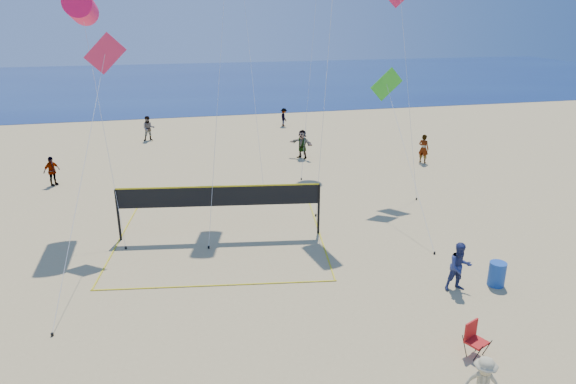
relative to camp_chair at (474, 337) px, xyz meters
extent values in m
cube|color=navy|center=(-3.83, 60.71, -0.54)|extent=(140.00, 50.00, 0.03)
imported|color=navy|center=(1.44, 3.24, 0.31)|extent=(0.88, 0.71, 1.73)
imported|color=gray|center=(-14.09, 18.22, 0.25)|extent=(0.95, 0.94, 1.61)
imported|color=gray|center=(0.47, 20.47, 0.36)|extent=(1.52, 1.65, 1.84)
imported|color=gray|center=(7.53, 17.71, 0.35)|extent=(0.75, 0.78, 1.80)
imported|color=gray|center=(-9.22, 27.55, 0.35)|extent=(0.91, 0.73, 1.80)
imported|color=gray|center=(1.45, 30.15, 0.18)|extent=(0.61, 0.99, 1.47)
cube|color=red|center=(0.04, -0.09, -0.12)|extent=(0.68, 0.66, 0.06)
cube|color=red|center=(-0.05, 0.11, 0.17)|extent=(0.51, 0.26, 0.53)
cylinder|color=black|center=(-0.08, -0.35, -0.31)|extent=(0.13, 0.26, 0.69)
cylinder|color=black|center=(-0.23, 0.00, -0.31)|extent=(0.13, 0.26, 0.69)
cylinder|color=black|center=(0.31, -0.18, -0.31)|extent=(0.13, 0.26, 0.69)
cylinder|color=black|center=(0.15, 0.18, -0.31)|extent=(0.13, 0.26, 0.69)
cylinder|color=#18459E|center=(2.90, 3.21, -0.13)|extent=(0.71, 0.71, 0.86)
cylinder|color=black|center=(-10.02, 10.04, 0.55)|extent=(0.10, 0.10, 2.20)
cylinder|color=black|center=(-1.85, 8.81, 0.55)|extent=(0.10, 0.10, 2.20)
cube|color=black|center=(-5.94, 9.43, 1.23)|extent=(8.16, 1.25, 0.83)
cube|color=yellow|center=(-5.94, 9.43, 1.67)|extent=(8.17, 1.26, 0.06)
cube|color=yellow|center=(-6.55, 5.35, -0.55)|extent=(8.37, 1.31, 0.02)
cube|color=yellow|center=(-5.32, 13.51, -0.55)|extent=(8.37, 1.31, 0.02)
cylinder|color=#FF114E|center=(-10.83, 13.00, 8.54)|extent=(1.22, 2.76, 1.49)
cylinder|color=silver|center=(-10.30, 11.04, 4.02)|extent=(1.08, 3.93, 9.05)
cylinder|color=black|center=(-9.76, 9.09, -0.51)|extent=(0.08, 0.08, 0.10)
cylinder|color=silver|center=(-5.44, 11.69, 6.28)|extent=(2.22, 6.64, 13.58)
cylinder|color=black|center=(-6.54, 8.38, -0.51)|extent=(0.08, 0.08, 0.10)
cylinder|color=silver|center=(-1.04, 11.01, 4.56)|extent=(0.78, 0.63, 10.13)
cylinder|color=black|center=(-1.41, 10.70, -0.51)|extent=(0.08, 0.08, 0.10)
cube|color=#E52751|center=(-9.89, 10.92, 6.87)|extent=(1.63, 0.27, 1.61)
cylinder|color=silver|center=(-10.69, 7.22, 3.18)|extent=(1.61, 7.41, 7.38)
cylinder|color=black|center=(-11.48, 3.52, -0.51)|extent=(0.08, 0.08, 0.10)
cube|color=green|center=(2.39, 12.28, 5.15)|extent=(1.63, 0.24, 1.61)
cylinder|color=silver|center=(2.20, 9.07, 2.32)|extent=(0.39, 6.43, 5.67)
cylinder|color=black|center=(2.01, 5.86, -0.51)|extent=(0.08, 0.08, 0.10)
cylinder|color=silver|center=(4.01, 13.22, 4.42)|extent=(0.22, 3.17, 9.85)
cylinder|color=black|center=(4.11, 11.64, -0.51)|extent=(0.08, 0.08, 0.10)
cylinder|color=silver|center=(-3.32, 16.55, 5.35)|extent=(0.13, 7.17, 11.72)
cylinder|color=black|center=(-3.38, 12.97, -0.51)|extent=(0.08, 0.08, 0.10)
cylinder|color=silver|center=(0.38, 18.38, 5.52)|extent=(2.20, 4.58, 12.05)
cylinder|color=black|center=(-0.71, 16.10, -0.51)|extent=(0.08, 0.08, 0.10)
camera|label=1|loc=(-7.65, -10.43, 8.42)|focal=32.00mm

